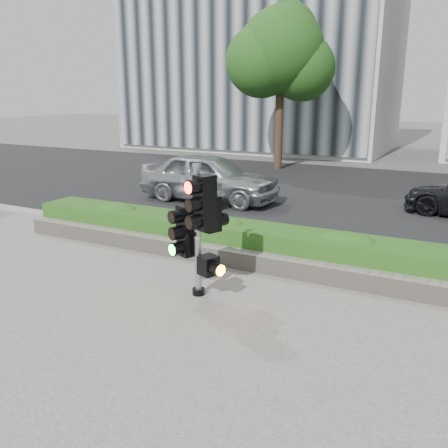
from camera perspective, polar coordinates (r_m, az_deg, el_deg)
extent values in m
plane|color=#51514C|center=(7.73, -1.31, -10.29)|extent=(120.00, 120.00, 0.00)
cube|color=#9E9389|center=(5.95, -13.62, -19.17)|extent=(16.00, 11.00, 0.03)
cube|color=black|center=(16.79, 15.30, 3.32)|extent=(60.00, 13.00, 0.02)
cube|color=gray|center=(10.38, 7.06, -3.23)|extent=(60.00, 0.25, 0.12)
cube|color=gray|center=(9.24, 4.36, -4.62)|extent=(12.00, 0.32, 0.34)
cube|color=#45912C|center=(9.75, 5.88, -2.51)|extent=(12.00, 1.00, 0.68)
cube|color=#B7B7B2|center=(31.90, 4.69, 22.76)|extent=(16.00, 9.00, 15.00)
cylinder|color=black|center=(22.10, 6.62, 11.77)|extent=(0.36, 0.36, 4.03)
sphere|color=#124012|center=(22.14, 6.89, 19.98)|extent=(3.74, 3.74, 3.74)
sphere|color=#124012|center=(22.14, 9.37, 18.03)|extent=(2.88, 2.88, 2.88)
sphere|color=#124012|center=(21.97, 4.57, 18.95)|extent=(3.17, 3.17, 3.17)
sphere|color=#124012|center=(22.89, 7.65, 21.98)|extent=(2.59, 2.59, 2.59)
cylinder|color=black|center=(8.21, -3.08, -8.09)|extent=(0.21, 0.21, 0.11)
cylinder|color=gray|center=(7.85, -3.19, -1.08)|extent=(0.11, 0.11, 2.20)
cylinder|color=gray|center=(7.61, -3.31, 7.07)|extent=(0.14, 0.14, 0.05)
cube|color=#FF1107|center=(7.50, -2.31, 2.59)|extent=(0.36, 0.36, 0.88)
cube|color=#14E51E|center=(8.03, -4.43, -0.78)|extent=(0.36, 0.36, 0.88)
cube|color=black|center=(7.90, -1.65, 1.24)|extent=(0.36, 0.36, 0.60)
cube|color=orange|center=(7.85, -1.91, -4.98)|extent=(0.36, 0.36, 0.32)
imported|color=#A5A8AC|center=(15.23, -1.78, 5.66)|extent=(4.54, 1.87, 1.54)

